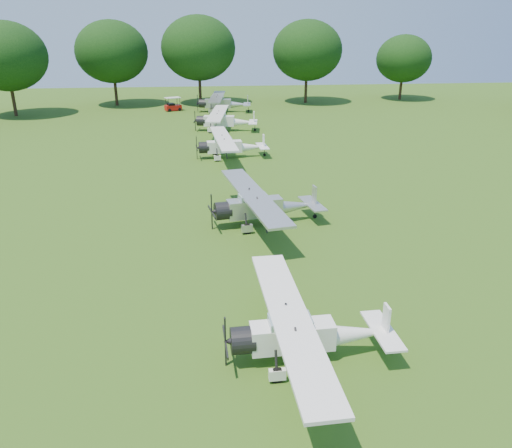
{
  "coord_description": "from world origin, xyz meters",
  "views": [
    {
      "loc": [
        -2.02,
        -22.33,
        11.58
      ],
      "look_at": [
        0.69,
        2.78,
        1.4
      ],
      "focal_mm": 35.0,
      "sensor_mm": 36.0,
      "label": 1
    }
  ],
  "objects_px": {
    "aircraft_3": "(305,331)",
    "aircraft_5": "(230,145)",
    "aircraft_4": "(263,204)",
    "golf_cart": "(173,106)",
    "aircraft_6": "(224,119)",
    "aircraft_7": "(222,102)"
  },
  "relations": [
    {
      "from": "golf_cart",
      "to": "aircraft_4",
      "type": "bearing_deg",
      "value": -103.28
    },
    {
      "from": "aircraft_5",
      "to": "golf_cart",
      "type": "distance_m",
      "value": 28.27
    },
    {
      "from": "aircraft_3",
      "to": "golf_cart",
      "type": "xyz_separation_m",
      "value": [
        -7.5,
        57.68,
        -0.55
      ]
    },
    {
      "from": "aircraft_5",
      "to": "aircraft_6",
      "type": "bearing_deg",
      "value": 85.62
    },
    {
      "from": "aircraft_3",
      "to": "aircraft_7",
      "type": "bearing_deg",
      "value": 88.51
    },
    {
      "from": "aircraft_6",
      "to": "golf_cart",
      "type": "xyz_separation_m",
      "value": [
        -6.56,
        15.01,
        -0.71
      ]
    },
    {
      "from": "aircraft_6",
      "to": "aircraft_7",
      "type": "relative_size",
      "value": 0.97
    },
    {
      "from": "aircraft_6",
      "to": "aircraft_5",
      "type": "bearing_deg",
      "value": -82.6
    },
    {
      "from": "aircraft_5",
      "to": "aircraft_7",
      "type": "xyz_separation_m",
      "value": [
        0.44,
        25.79,
        0.16
      ]
    },
    {
      "from": "aircraft_4",
      "to": "aircraft_5",
      "type": "height_order",
      "value": "aircraft_4"
    },
    {
      "from": "aircraft_3",
      "to": "aircraft_7",
      "type": "distance_m",
      "value": 55.97
    },
    {
      "from": "aircraft_3",
      "to": "aircraft_5",
      "type": "height_order",
      "value": "aircraft_5"
    },
    {
      "from": "aircraft_5",
      "to": "aircraft_7",
      "type": "height_order",
      "value": "aircraft_7"
    },
    {
      "from": "golf_cart",
      "to": "aircraft_6",
      "type": "bearing_deg",
      "value": -89.41
    },
    {
      "from": "aircraft_5",
      "to": "aircraft_7",
      "type": "relative_size",
      "value": 0.88
    },
    {
      "from": "aircraft_4",
      "to": "aircraft_5",
      "type": "xyz_separation_m",
      "value": [
        -1.07,
        16.68,
        -0.07
      ]
    },
    {
      "from": "aircraft_4",
      "to": "golf_cart",
      "type": "xyz_separation_m",
      "value": [
        -7.58,
        44.18,
        -0.66
      ]
    },
    {
      "from": "aircraft_3",
      "to": "aircraft_4",
      "type": "xyz_separation_m",
      "value": [
        0.08,
        13.49,
        0.11
      ]
    },
    {
      "from": "aircraft_7",
      "to": "golf_cart",
      "type": "distance_m",
      "value": 7.2
    },
    {
      "from": "aircraft_5",
      "to": "aircraft_6",
      "type": "relative_size",
      "value": 0.91
    },
    {
      "from": "aircraft_5",
      "to": "golf_cart",
      "type": "bearing_deg",
      "value": 99.17
    },
    {
      "from": "aircraft_3",
      "to": "aircraft_5",
      "type": "bearing_deg",
      "value": 89.83
    }
  ]
}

